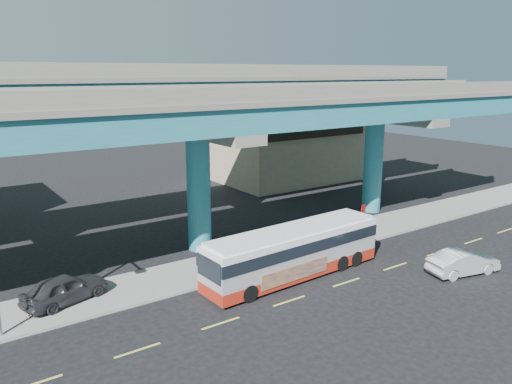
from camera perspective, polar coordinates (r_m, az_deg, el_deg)
ground at (r=25.92m, az=3.39°, el=-12.10°), size 120.00×120.00×0.00m
sidewalk at (r=30.02m, az=-3.16°, el=-8.22°), size 70.00×4.00×0.15m
lane_markings at (r=25.70m, az=3.81°, el=-12.32°), size 58.00×0.12×0.01m
viaduct at (r=31.08m, az=-6.92°, el=9.66°), size 52.00×12.40×11.70m
building_beige at (r=53.11m, az=3.46°, el=5.23°), size 14.00×10.23×7.00m
transit_bus at (r=27.98m, az=4.36°, el=-6.64°), size 11.26×2.93×2.86m
sedan at (r=30.89m, az=22.60°, el=-7.42°), size 3.37×4.91×1.40m
parked_car at (r=26.65m, az=-21.01°, el=-10.25°), size 4.04×5.14×1.43m
stop_sign at (r=34.47m, az=12.13°, el=-2.45°), size 0.69×0.28×2.41m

